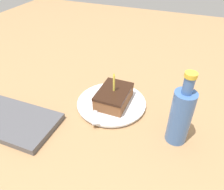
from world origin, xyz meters
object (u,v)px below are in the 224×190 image
at_px(bottle, 181,115).
at_px(marble_board, 11,120).
at_px(fork, 96,109).
at_px(plate, 112,102).
at_px(cake_slice, 113,97).

height_order(bottle, marble_board, bottle).
bearing_deg(fork, plate, -116.33).
relative_size(cake_slice, bottle, 0.61).
bearing_deg(cake_slice, plate, -45.34).
bearing_deg(bottle, plate, -18.78).
height_order(cake_slice, marble_board, cake_slice).
relative_size(cake_slice, fork, 0.85).
height_order(plate, cake_slice, cake_slice).
relative_size(bottle, marble_board, 0.76).
relative_size(plate, cake_slice, 1.73).
bearing_deg(plate, fork, 63.67).
height_order(plate, marble_board, marble_board).
xyz_separation_m(plate, bottle, (-0.23, 0.08, 0.08)).
bearing_deg(bottle, fork, -2.92).
distance_m(bottle, marble_board, 0.52).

